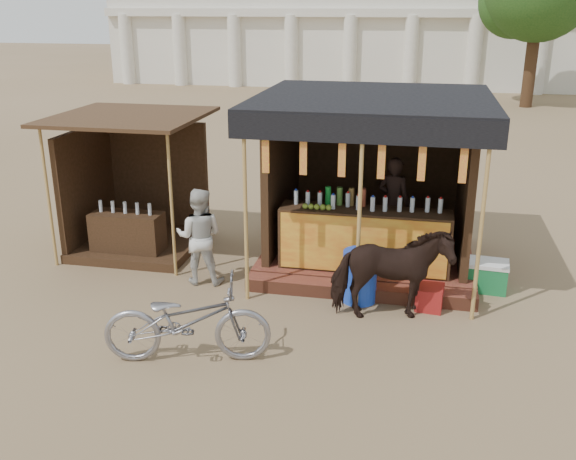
% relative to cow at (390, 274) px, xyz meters
% --- Properties ---
extents(ground, '(120.00, 120.00, 0.00)m').
position_rel_cow_xyz_m(ground, '(-1.47, -1.34, -0.67)').
color(ground, '#846B4C').
rests_on(ground, ground).
extents(main_stall, '(3.60, 3.61, 2.78)m').
position_rel_cow_xyz_m(main_stall, '(-0.45, 2.01, 0.36)').
color(main_stall, brown).
rests_on(main_stall, ground).
extents(secondary_stall, '(2.40, 2.40, 2.38)m').
position_rel_cow_xyz_m(secondary_stall, '(-4.64, 1.89, 0.18)').
color(secondary_stall, '#3D2416').
rests_on(secondary_stall, ground).
extents(cow, '(1.70, 1.08, 1.33)m').
position_rel_cow_xyz_m(cow, '(0.00, 0.00, 0.00)').
color(cow, black).
rests_on(cow, ground).
extents(motorbike, '(2.11, 1.14, 1.05)m').
position_rel_cow_xyz_m(motorbike, '(-2.31, -1.60, -0.14)').
color(motorbike, gray).
rests_on(motorbike, ground).
extents(bystander, '(0.79, 0.65, 1.51)m').
position_rel_cow_xyz_m(bystander, '(-2.94, 0.66, 0.09)').
color(bystander, beige).
rests_on(bystander, ground).
extents(blue_barrel, '(0.62, 0.62, 0.77)m').
position_rel_cow_xyz_m(blue_barrel, '(-0.45, 0.48, -0.28)').
color(blue_barrel, blue).
rests_on(blue_barrel, ground).
extents(red_crate, '(0.41, 0.46, 0.33)m').
position_rel_cow_xyz_m(red_crate, '(0.56, 0.45, -0.50)').
color(red_crate, maroon).
rests_on(red_crate, ground).
extents(cooler, '(0.68, 0.50, 0.46)m').
position_rel_cow_xyz_m(cooler, '(1.38, 1.26, -0.43)').
color(cooler, '#19733A').
rests_on(cooler, ground).
extents(background_building, '(26.00, 7.45, 8.18)m').
position_rel_cow_xyz_m(background_building, '(-3.47, 28.60, 3.31)').
color(background_building, silver).
rests_on(background_building, ground).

